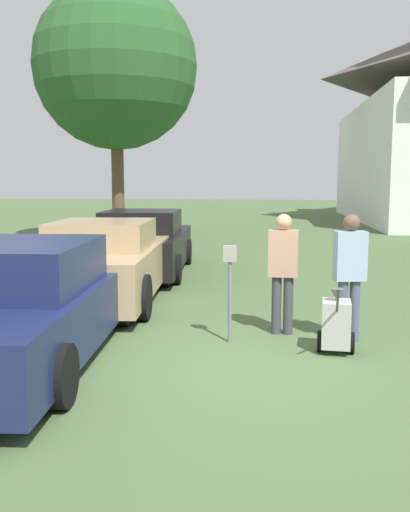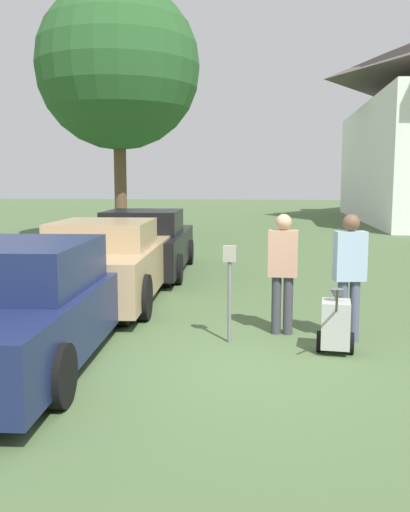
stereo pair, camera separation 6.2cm
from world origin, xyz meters
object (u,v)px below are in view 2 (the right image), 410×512
object	(u,v)px
parked_car_navy	(29,305)
parking_meter	(230,275)
equipment_cart	(336,324)
parked_car_black	(145,244)
parked_car_tan	(106,263)
person_supervisor	(350,269)
person_worker	(283,266)

from	to	relation	value
parked_car_navy	parking_meter	distance (m)	2.65
parking_meter	equipment_cart	size ratio (longest dim) A/B	1.35
parked_car_black	equipment_cart	bearing A→B (deg)	-60.71
equipment_cart	parked_car_tan	bearing A→B (deg)	150.23
parking_meter	parked_car_tan	bearing A→B (deg)	135.09
parked_car_navy	parked_car_black	bearing A→B (deg)	86.70
parked_car_black	parking_meter	bearing A→B (deg)	-70.01
parking_meter	equipment_cart	world-z (taller)	parking_meter
parked_car_navy	equipment_cart	size ratio (longest dim) A/B	5.23
parked_car_tan	equipment_cart	size ratio (longest dim) A/B	4.72
person_supervisor	person_worker	bearing A→B (deg)	-28.73
parking_meter	equipment_cart	bearing A→B (deg)	-13.45
parked_car_tan	person_worker	distance (m)	3.73
parked_car_tan	equipment_cart	world-z (taller)	parked_car_tan
parked_car_tan	person_supervisor	bearing A→B (deg)	-31.87
person_worker	parked_car_black	bearing A→B (deg)	-54.72
parked_car_navy	parked_car_tan	world-z (taller)	parked_car_tan
parking_meter	parked_car_navy	bearing A→B (deg)	-158.26
parked_car_navy	person_worker	distance (m)	3.53
parking_meter	person_worker	bearing A→B (deg)	35.37
parked_car_navy	parked_car_black	size ratio (longest dim) A/B	1.07
person_worker	person_supervisor	world-z (taller)	person_supervisor
equipment_cart	person_supervisor	bearing A→B (deg)	73.53
parked_car_tan	person_worker	world-z (taller)	person_worker
parked_car_black	parking_meter	size ratio (longest dim) A/B	3.64
parked_car_navy	parked_car_tan	xyz separation A→B (m)	(-0.00, 3.42, 0.03)
person_worker	person_supervisor	size ratio (longest dim) A/B	0.99
parked_car_navy	person_worker	bearing A→B (deg)	21.89
parked_car_tan	parking_meter	distance (m)	3.47
parked_car_navy	parked_car_tan	bearing A→B (deg)	86.71
parked_car_navy	person_supervisor	distance (m)	4.27
equipment_cart	person_worker	bearing A→B (deg)	134.13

